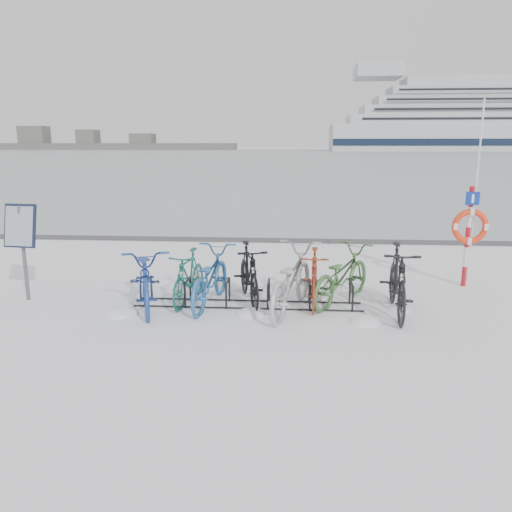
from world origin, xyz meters
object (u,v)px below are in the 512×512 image
Objects in this scene: bike_rack at (248,296)px; info_board at (21,232)px; lifebuoy_station at (470,227)px; cruise_ferry at (485,123)px.

info_board is (-4.06, 0.01, 1.09)m from bike_rack.
lifebuoy_station is (4.22, 1.51, 1.04)m from bike_rack.
cruise_ferry is at bearing 69.37° from bike_rack.
bike_rack is 0.03× the size of cruise_ferry.
lifebuoy_station reaches higher than info_board.
lifebuoy_station reaches higher than bike_rack.
info_board reaches higher than bike_rack.
lifebuoy_station is 224.68m from cruise_ferry.
lifebuoy_station is 0.03× the size of cruise_ferry.
info_board is 0.49× the size of lifebuoy_station.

